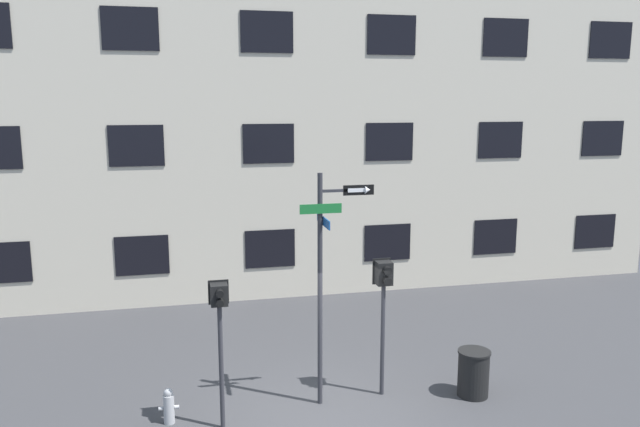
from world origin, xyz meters
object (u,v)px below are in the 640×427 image
object	(u,v)px
pedestrian_signal_left	(220,317)
fire_hydrant	(169,406)
pedestrian_signal_right	(384,290)
street_sign_pole	(325,270)
trash_bin	(473,373)

from	to	relation	value
pedestrian_signal_left	fire_hydrant	size ratio (longest dim) A/B	4.01
pedestrian_signal_left	pedestrian_signal_right	bearing A→B (deg)	10.72
pedestrian_signal_right	street_sign_pole	bearing A→B (deg)	-175.92
pedestrian_signal_left	trash_bin	size ratio (longest dim) A/B	2.90
pedestrian_signal_left	pedestrian_signal_right	size ratio (longest dim) A/B	0.98
street_sign_pole	fire_hydrant	size ratio (longest dim) A/B	6.66
pedestrian_signal_left	street_sign_pole	bearing A→B (deg)	14.57
street_sign_pole	pedestrian_signal_right	size ratio (longest dim) A/B	1.63
pedestrian_signal_left	trash_bin	distance (m)	4.96
street_sign_pole	pedestrian_signal_left	size ratio (longest dim) A/B	1.66
pedestrian_signal_right	trash_bin	size ratio (longest dim) A/B	2.95
street_sign_pole	pedestrian_signal_left	bearing A→B (deg)	-165.43
pedestrian_signal_right	fire_hydrant	distance (m)	4.31
street_sign_pole	pedestrian_signal_right	xyz separation A→B (m)	(1.14, 0.08, -0.48)
street_sign_pole	pedestrian_signal_left	distance (m)	2.04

